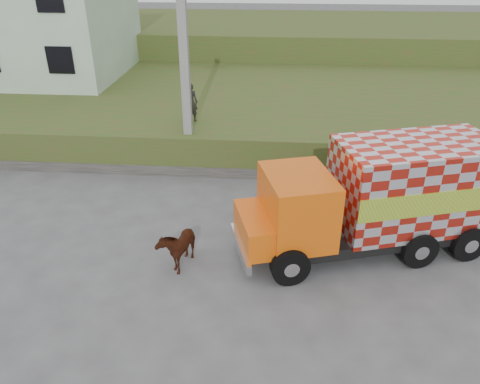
# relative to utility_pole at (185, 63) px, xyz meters

# --- Properties ---
(ground) EXTENTS (120.00, 120.00, 0.00)m
(ground) POSITION_rel_utility_pole_xyz_m (1.00, -4.60, -4.08)
(ground) COLOR #474749
(ground) RESTS_ON ground
(embankment) EXTENTS (40.00, 12.00, 1.50)m
(embankment) POSITION_rel_utility_pole_xyz_m (1.00, 5.40, -3.33)
(embankment) COLOR #2D531B
(embankment) RESTS_ON ground
(embankment_far) EXTENTS (40.00, 12.00, 3.00)m
(embankment_far) POSITION_rel_utility_pole_xyz_m (1.00, 17.40, -2.58)
(embankment_far) COLOR #2D531B
(embankment_far) RESTS_ON ground
(retaining_strip) EXTENTS (16.00, 0.50, 0.40)m
(retaining_strip) POSITION_rel_utility_pole_xyz_m (-1.00, -0.40, -3.88)
(retaining_strip) COLOR #595651
(retaining_strip) RESTS_ON ground
(building) EXTENTS (10.00, 8.00, 6.00)m
(building) POSITION_rel_utility_pole_xyz_m (-10.00, 8.40, 0.42)
(building) COLOR beige
(building) RESTS_ON embankment
(utility_pole) EXTENTS (1.20, 0.30, 8.00)m
(utility_pole) POSITION_rel_utility_pole_xyz_m (0.00, 0.00, 0.00)
(utility_pole) COLOR gray
(utility_pole) RESTS_ON ground
(cargo_truck) EXTENTS (7.36, 4.09, 3.13)m
(cargo_truck) POSITION_rel_utility_pole_xyz_m (6.13, -4.69, -2.46)
(cargo_truck) COLOR black
(cargo_truck) RESTS_ON ground
(cow) EXTENTS (0.97, 1.54, 1.21)m
(cow) POSITION_rel_utility_pole_xyz_m (0.72, -5.91, -3.47)
(cow) COLOR #391C0E
(cow) RESTS_ON ground
(pedestrian) EXTENTS (0.58, 0.40, 1.52)m
(pedestrian) POSITION_rel_utility_pole_xyz_m (-0.12, 1.35, -1.81)
(pedestrian) COLOR #2A2825
(pedestrian) RESTS_ON embankment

